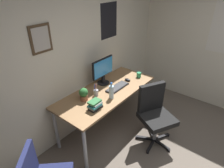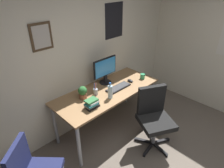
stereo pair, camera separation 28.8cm
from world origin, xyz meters
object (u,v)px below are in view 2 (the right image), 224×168
at_px(keyboard, 118,88).
at_px(coffee_mug_near, 143,76).
at_px(water_bottle, 110,92).
at_px(office_chair, 154,115).
at_px(computer_mouse, 130,81).
at_px(potted_plant, 83,92).
at_px(pen_cup, 96,91).
at_px(book_stack_left, 92,104).
at_px(monitor, 105,70).

relative_size(keyboard, coffee_mug_near, 3.65).
bearing_deg(water_bottle, office_chair, -54.34).
bearing_deg(keyboard, office_chair, -81.56).
relative_size(computer_mouse, coffee_mug_near, 0.93).
distance_m(keyboard, potted_plant, 0.61).
height_order(computer_mouse, pen_cup, pen_cup).
relative_size(keyboard, pen_cup, 2.15).
bearing_deg(book_stack_left, monitor, 32.14).
relative_size(monitor, keyboard, 1.07).
distance_m(monitor, book_stack_left, 0.74).
distance_m(computer_mouse, potted_plant, 0.89).
relative_size(water_bottle, book_stack_left, 1.29).
bearing_deg(water_bottle, keyboard, 20.39).
xyz_separation_m(monitor, pen_cup, (-0.36, -0.17, -0.19)).
bearing_deg(coffee_mug_near, computer_mouse, 162.64).
height_order(keyboard, book_stack_left, book_stack_left).
bearing_deg(keyboard, computer_mouse, 2.06).
bearing_deg(keyboard, potted_plant, 163.79).
distance_m(keyboard, pen_cup, 0.40).
bearing_deg(monitor, pen_cup, -154.73).
distance_m(office_chair, computer_mouse, 0.72).
bearing_deg(potted_plant, computer_mouse, -10.13).
xyz_separation_m(office_chair, keyboard, (-0.09, 0.64, 0.24)).
bearing_deg(office_chair, keyboard, 98.44).
bearing_deg(potted_plant, monitor, 11.72).
xyz_separation_m(water_bottle, coffee_mug_near, (0.83, 0.04, -0.06)).
distance_m(water_bottle, coffee_mug_near, 0.83).
height_order(keyboard, potted_plant, potted_plant).
xyz_separation_m(computer_mouse, water_bottle, (-0.59, -0.12, 0.09)).
xyz_separation_m(keyboard, pen_cup, (-0.38, 0.11, 0.04)).
height_order(office_chair, water_bottle, water_bottle).
xyz_separation_m(computer_mouse, potted_plant, (-0.88, 0.16, 0.09)).
height_order(monitor, book_stack_left, monitor).
relative_size(monitor, computer_mouse, 4.18).
distance_m(office_chair, pen_cup, 0.93).
height_order(office_chair, book_stack_left, office_chair).
bearing_deg(coffee_mug_near, book_stack_left, -178.30).
distance_m(office_chair, potted_plant, 1.10).
relative_size(water_bottle, potted_plant, 1.29).
distance_m(office_chair, monitor, 1.04).
bearing_deg(office_chair, water_bottle, 125.66).
bearing_deg(water_bottle, computer_mouse, 11.31).
relative_size(water_bottle, pen_cup, 1.26).
bearing_deg(computer_mouse, water_bottle, -168.69).
bearing_deg(water_bottle, pen_cup, 112.19).
xyz_separation_m(computer_mouse, book_stack_left, (-0.93, -0.11, 0.04)).
xyz_separation_m(water_bottle, pen_cup, (-0.09, 0.22, -0.05)).
relative_size(monitor, pen_cup, 2.30).
distance_m(office_chair, coffee_mug_near, 0.78).
xyz_separation_m(monitor, keyboard, (0.02, -0.28, -0.23)).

